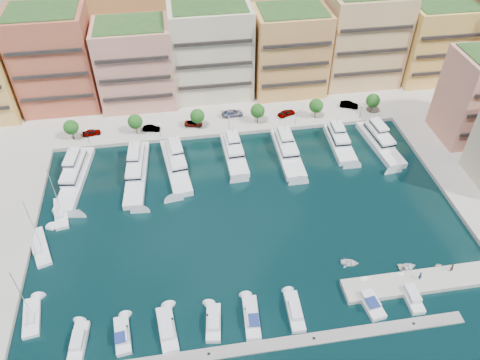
{
  "coord_description": "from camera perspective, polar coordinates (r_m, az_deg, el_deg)",
  "views": [
    {
      "loc": [
        -12.88,
        -68.87,
        73.44
      ],
      "look_at": [
        -1.11,
        5.68,
        6.0
      ],
      "focal_mm": 35.0,
      "sensor_mm": 36.0,
      "label": 1
    }
  ],
  "objects": [
    {
      "name": "cruiser_2",
      "position": [
        85.48,
        -8.86,
        -17.57
      ],
      "size": [
        3.75,
        9.06,
        2.55
      ],
      "color": "silver",
      "rests_on": "ground"
    },
    {
      "name": "person_0",
      "position": [
        95.2,
        21.12,
        -10.83
      ],
      "size": [
        0.56,
        0.77,
        1.96
      ],
      "primitive_type": "imported",
      "rotation": [
        0.0,
        0.0,
        1.71
      ],
      "color": "#293452",
      "rests_on": "finger_pier"
    },
    {
      "name": "yacht_2",
      "position": [
        114.19,
        -7.86,
        2.08
      ],
      "size": [
        6.9,
        21.01,
        7.3
      ],
      "color": "silver",
      "rests_on": "ground"
    },
    {
      "name": "backblock_3",
      "position": [
        161.26,
        9.53,
        20.39
      ],
      "size": [
        26.0,
        18.0,
        30.0
      ],
      "primitive_type": "cube",
      "color": "#E4A153",
      "rests_on": "north_quay"
    },
    {
      "name": "person_1",
      "position": [
        98.78,
        24.38,
        -9.68
      ],
      "size": [
        0.99,
        0.8,
        1.93
      ],
      "primitive_type": "imported",
      "rotation": [
        0.0,
        0.0,
        3.22
      ],
      "color": "#4A372C",
      "rests_on": "finger_pier"
    },
    {
      "name": "car_5",
      "position": [
        136.31,
        13.15,
        8.93
      ],
      "size": [
        5.37,
        3.65,
        1.68
      ],
      "primitive_type": "imported",
      "rotation": [
        0.0,
        0.0,
        1.16
      ],
      "color": "gray",
      "rests_on": "north_quay"
    },
    {
      "name": "apartment_4",
      "position": [
        137.42,
        6.04,
        15.38
      ],
      "size": [
        20.0,
        15.5,
        23.8
      ],
      "color": "tan",
      "rests_on": "north_quay"
    },
    {
      "name": "lamppost_4",
      "position": [
        131.34,
        14.56,
        8.33
      ],
      "size": [
        0.3,
        0.3,
        4.2
      ],
      "color": "black",
      "rests_on": "north_quay"
    },
    {
      "name": "apartment_1",
      "position": [
        138.11,
        -21.67,
        13.49
      ],
      "size": [
        20.0,
        16.5,
        26.8
      ],
      "color": "#B54E3C",
      "rests_on": "north_quay"
    },
    {
      "name": "cruiser_4",
      "position": [
        85.74,
        1.42,
        -16.44
      ],
      "size": [
        3.18,
        8.74,
        2.66
      ],
      "color": "silver",
      "rests_on": "ground"
    },
    {
      "name": "yacht_6",
      "position": [
        125.26,
        16.63,
        4.6
      ],
      "size": [
        6.49,
        19.41,
        7.3
      ],
      "color": "silver",
      "rests_on": "ground"
    },
    {
      "name": "south_pontoon",
      "position": [
        83.68,
        2.69,
        -19.66
      ],
      "size": [
        72.0,
        2.2,
        0.35
      ],
      "primitive_type": "cube",
      "color": "gray",
      "rests_on": "ground"
    },
    {
      "name": "finger_pier",
      "position": [
        97.1,
        21.62,
        -11.56
      ],
      "size": [
        32.0,
        5.0,
        2.0
      ],
      "primitive_type": "cube",
      "color": "#9E998E",
      "rests_on": "ground"
    },
    {
      "name": "apartment_2",
      "position": [
        134.04,
        -12.65,
        13.64
      ],
      "size": [
        20.0,
        15.5,
        22.8
      ],
      "color": "tan",
      "rests_on": "north_quay"
    },
    {
      "name": "tree_3",
      "position": [
        125.04,
        2.16,
        8.43
      ],
      "size": [
        3.8,
        3.8,
        5.65
      ],
      "color": "#473323",
      "rests_on": "north_quay"
    },
    {
      "name": "tree_1",
      "position": [
        123.79,
        -12.67,
        6.96
      ],
      "size": [
        3.8,
        3.8,
        5.65
      ],
      "color": "#473323",
      "rests_on": "north_quay"
    },
    {
      "name": "backblock_2",
      "position": [
        155.02,
        -1.82,
        20.02
      ],
      "size": [
        26.0,
        18.0,
        30.0
      ],
      "primitive_type": "cube",
      "color": "tan",
      "rests_on": "north_quay"
    },
    {
      "name": "sailboat_1",
      "position": [
        103.64,
        -23.17,
        -7.59
      ],
      "size": [
        6.04,
        10.96,
        13.2
      ],
      "color": "silver",
      "rests_on": "ground"
    },
    {
      "name": "cruiser_3",
      "position": [
        85.33,
        -3.24,
        -17.01
      ],
      "size": [
        3.4,
        7.56,
        2.55
      ],
      "color": "silver",
      "rests_on": "ground"
    },
    {
      "name": "car_0",
      "position": [
        128.0,
        -17.65,
        5.55
      ],
      "size": [
        4.84,
        2.52,
        1.57
      ],
      "primitive_type": "imported",
      "rotation": [
        0.0,
        0.0,
        1.72
      ],
      "color": "gray",
      "rests_on": "north_quay"
    },
    {
      "name": "cruiser_7",
      "position": [
        90.65,
        15.5,
        -14.05
      ],
      "size": [
        3.83,
        8.1,
        2.66
      ],
      "color": "silver",
      "rests_on": "ground"
    },
    {
      "name": "apartment_3",
      "position": [
        135.21,
        -3.56,
        15.54
      ],
      "size": [
        22.0,
        16.5,
        25.8
      ],
      "color": "beige",
      "rests_on": "north_quay"
    },
    {
      "name": "lamppost_2",
      "position": [
        122.58,
        -1.36,
        7.17
      ],
      "size": [
        0.3,
        0.3,
        4.2
      ],
      "color": "black",
      "rests_on": "north_quay"
    },
    {
      "name": "yacht_5",
      "position": [
        122.67,
        12.0,
        4.67
      ],
      "size": [
        5.14,
        15.83,
        7.3
      ],
      "color": "silver",
      "rests_on": "ground"
    },
    {
      "name": "backblock_1",
      "position": [
        154.46,
        -13.55,
        18.86
      ],
      "size": [
        26.0,
        18.0,
        30.0
      ],
      "primitive_type": "cube",
      "color": "tan",
      "rests_on": "north_quay"
    },
    {
      "name": "sailboat_2",
      "position": [
        109.01,
        -20.96,
        -3.85
      ],
      "size": [
        4.3,
        9.91,
        13.2
      ],
      "color": "silver",
      "rests_on": "ground"
    },
    {
      "name": "tender_2",
      "position": [
        97.88,
        19.72,
        -9.95
      ],
      "size": [
        3.69,
        2.76,
        0.73
      ],
      "primitive_type": "imported",
      "rotation": [
        0.0,
        0.0,
        1.65
      ],
      "color": "white",
      "rests_on": "ground"
    },
    {
      "name": "lamppost_3",
      "position": [
        125.75,
        6.87,
        7.84
      ],
      "size": [
        0.3,
        0.3,
        4.2
      ],
      "color": "black",
      "rests_on": "north_quay"
    },
    {
      "name": "hillside",
      "position": [
        193.79,
        -4.76,
        19.38
      ],
      "size": [
        240.0,
        40.0,
        58.0
      ],
      "primitive_type": "cube",
      "color": "#223616",
      "rests_on": "ground"
    },
    {
      "name": "apartment_5",
      "position": [
        145.31,
        14.7,
        16.45
      ],
      "size": [
        22.0,
        16.5,
        26.8
      ],
      "color": "tan",
      "rests_on": "north_quay"
    },
    {
      "name": "tender_3",
      "position": [
        100.28,
        23.04,
        -9.56
      ],
      "size": [
        1.49,
        1.29,
        0.78
      ],
      "primitive_type": "imported",
      "rotation": [
        0.0,
        0.0,
        1.56
      ],
      "color": "beige",
      "rests_on": "ground"
    },
    {
      "name": "apartment_6",
      "position": [
        154.19,
        22.7,
        15.28
      ],
      "size": [
        20.0,
        15.5,
        22.8
      ],
      "color": "#E4A153",
      "rests_on": "north_quay"
    },
    {
      "name": "yacht_4",
      "position": [
        117.58,
        5.78,
        3.56
      ],
      "size": [
        5.1,
        19.36,
        7.3
      ],
      "color": "silver",
      "rests_on": "ground"
    },
    {
      "name": "ground",
      "position": [
        101.5,
        1.12,
        -4.57
      ],
      "size": [
        400.0,
        400.0,
        0.0
      ],
      "primitive_type": "plane",
      "color": "black",
      "rests_on": "ground"
    },
    {
      "name": "cruiser_0",
      "position": [
        87.74,
        -19.07,
        -18.15
      ],
      "size": [
        3.17,
        7.48,
        2.55
      ],
      "color": "silver",
      "rests_on": "ground"
    },
    {
      "name": "cruiser_8",
      "position": [
        93.66,
        20.08,
        -13.07
      ],
      "size": [
        2.55,
        7.82,
        2.55
      ],
      "color": "silver",
      "rests_on": "ground"
    },
    {
      "name": "tree_4",
      "position": [
        128.68,
        9.27,
        8.93
      ],
      "size": [
        3.8,
        3.8,
        5.65
      ],
      "color": "#473323",
      "rests_on": "north_quay"
    },
    {
      "name": "tree_2",
      "position": [
        123.38,
        -5.23,
        7.76
      ],
      "size": [
        3.8,
        3.8,
        5.65
      ],
      "color": "#473323",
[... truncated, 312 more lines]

